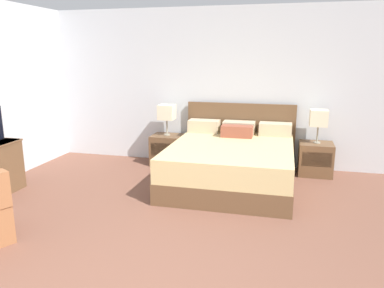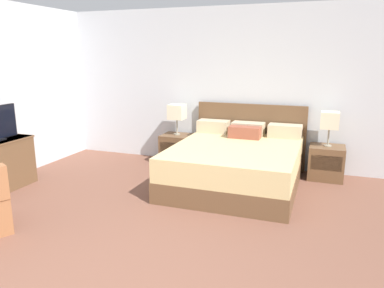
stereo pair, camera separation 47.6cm
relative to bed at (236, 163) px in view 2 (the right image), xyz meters
The scene contains 6 objects.
wall_back 1.48m from the bed, 104.29° to the left, with size 7.35×0.06×2.64m, color silver.
bed is the anchor object (origin of this frame).
nightstand_left 1.43m from the bed, 149.05° to the left, with size 0.51×0.46×0.51m.
nightstand_right 1.43m from the bed, 30.95° to the left, with size 0.51×0.46×0.51m.
table_lamp_left 1.55m from the bed, 149.00° to the left, with size 0.26×0.26×0.52m.
table_lamp_right 1.55m from the bed, 31.00° to the left, with size 0.26×0.26×0.52m.
Camera 2 is at (1.44, -2.18, 1.86)m, focal length 35.00 mm.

